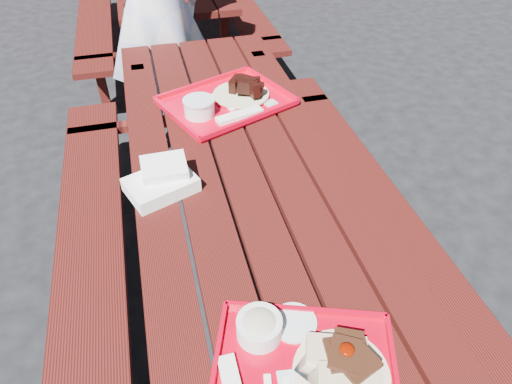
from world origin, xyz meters
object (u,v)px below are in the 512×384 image
at_px(far_tray, 226,101).
at_px(person, 154,8).
at_px(near_tray, 305,358).
at_px(picnic_table_near, 246,220).

distance_m(far_tray, person, 0.90).
height_order(near_tray, person, person).
xyz_separation_m(picnic_table_near, person, (-0.16, 1.36, 0.32)).
distance_m(picnic_table_near, near_tray, 0.72).
xyz_separation_m(picnic_table_near, far_tray, (0.04, 0.49, 0.21)).
height_order(picnic_table_near, person, person).
relative_size(picnic_table_near, far_tray, 4.05).
bearing_deg(picnic_table_near, person, 96.89).
bearing_deg(picnic_table_near, far_tray, 85.76).
bearing_deg(near_tray, person, 93.90).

